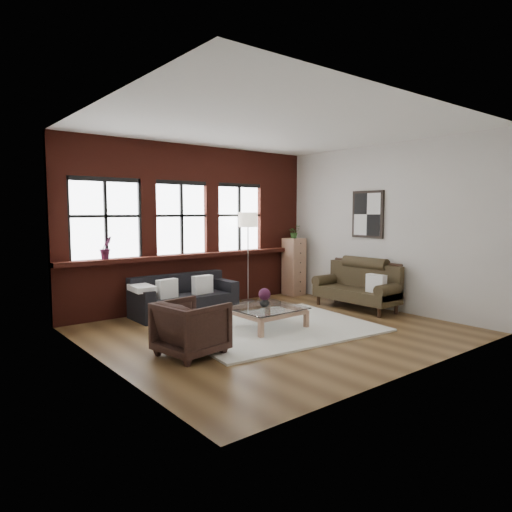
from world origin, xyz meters
TOP-DOWN VIEW (x-y plane):
  - floor at (0.00, 0.00)m, footprint 5.50×5.50m
  - ceiling at (0.00, 0.00)m, footprint 5.50×5.50m
  - wall_back at (0.00, 2.50)m, footprint 5.50×0.00m
  - wall_front at (0.00, -2.50)m, footprint 5.50×0.00m
  - wall_left at (-2.75, 0.00)m, footprint 0.00×5.00m
  - wall_right at (2.75, 0.00)m, footprint 0.00×5.00m
  - brick_backwall at (0.00, 2.44)m, footprint 5.50×0.12m
  - sill_ledge at (0.00, 2.35)m, footprint 5.50×0.30m
  - window_left at (-1.80, 2.45)m, footprint 1.38×0.10m
  - window_mid at (-0.30, 2.45)m, footprint 1.38×0.10m
  - window_right at (1.10, 2.45)m, footprint 1.38×0.10m
  - wall_poster at (2.72, 0.30)m, footprint 0.05×0.74m
  - shag_rug at (0.07, 0.09)m, footprint 3.34×2.75m
  - dark_sofa at (-0.55, 1.90)m, footprint 1.94×0.78m
  - pillow_a at (-0.97, 1.80)m, footprint 0.42×0.21m
  - pillow_b at (-0.23, 1.80)m, footprint 0.41×0.16m
  - vintage_settee at (2.30, 0.22)m, footprint 0.77×1.74m
  - pillow_settee at (2.22, -0.31)m, footprint 0.15×0.38m
  - armchair at (-1.71, -0.28)m, footprint 0.92×0.91m
  - coffee_table at (-0.03, 0.21)m, footprint 1.10×1.10m
  - vase at (-0.03, 0.21)m, footprint 0.16×0.16m
  - flowers at (-0.03, 0.21)m, footprint 0.20×0.20m
  - drawer_chest at (2.42, 2.11)m, footprint 0.40×0.40m
  - potted_plant_top at (2.42, 2.11)m, footprint 0.30×0.27m
  - floor_lamp at (1.10, 2.12)m, footprint 0.40×0.40m
  - sill_plant at (-1.85, 2.32)m, footprint 0.26×0.23m

SIDE VIEW (x-z plane):
  - floor at x=0.00m, z-range 0.00..0.00m
  - shag_rug at x=0.07m, z-range 0.00..0.03m
  - coffee_table at x=-0.03m, z-range -0.01..0.35m
  - dark_sofa at x=-0.55m, z-range 0.00..0.70m
  - armchair at x=-1.71m, z-range 0.00..0.74m
  - vase at x=-0.03m, z-range 0.35..0.52m
  - vintage_settee at x=2.30m, z-range 0.00..0.93m
  - pillow_a at x=-0.97m, z-range 0.37..0.71m
  - pillow_b at x=-0.23m, z-range 0.37..0.71m
  - flowers at x=-0.03m, z-range 0.46..0.66m
  - pillow_settee at x=2.22m, z-range 0.41..0.75m
  - drawer_chest at x=2.42m, z-range 0.00..1.30m
  - floor_lamp at x=1.10m, z-range 0.00..2.04m
  - sill_ledge at x=0.00m, z-range 1.00..1.08m
  - sill_plant at x=-1.85m, z-range 1.08..1.48m
  - potted_plant_top at x=2.42m, z-range 1.30..1.59m
  - wall_back at x=0.00m, z-range -1.15..4.35m
  - wall_front at x=0.00m, z-range -1.15..4.35m
  - wall_left at x=-2.75m, z-range -0.90..4.10m
  - wall_right at x=2.75m, z-range -0.90..4.10m
  - brick_backwall at x=0.00m, z-range 0.00..3.20m
  - window_left at x=-1.80m, z-range 1.00..2.50m
  - window_mid at x=-0.30m, z-range 1.00..2.50m
  - window_right at x=1.10m, z-range 1.00..2.50m
  - wall_poster at x=2.72m, z-range 1.38..2.32m
  - ceiling at x=0.00m, z-range 3.20..3.20m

